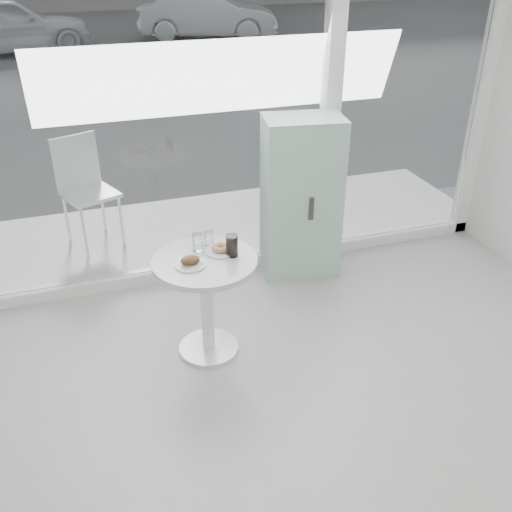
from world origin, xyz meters
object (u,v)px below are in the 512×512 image
object	(u,v)px
car_silver	(208,15)
plate_donut	(221,249)
mint_cabinet	(301,198)
water_tumbler_b	(209,239)
plate_fritter	(191,262)
water_tumbler_a	(198,243)
cola_glass	(232,246)
patio_chair	(85,184)
car_white	(4,25)
main_table	(206,287)

from	to	relation	value
car_silver	plate_donut	distance (m)	14.23
mint_cabinet	water_tumbler_b	world-z (taller)	mint_cabinet
mint_cabinet	water_tumbler_b	bearing A→B (deg)	-135.72
plate_donut	mint_cabinet	bearing A→B (deg)	41.09
car_silver	plate_donut	world-z (taller)	car_silver
plate_donut	car_silver	bearing A→B (deg)	76.10
plate_fritter	water_tumbler_a	xyz separation A→B (m)	(0.10, 0.19, 0.03)
plate_fritter	cola_glass	size ratio (longest dim) A/B	1.35
patio_chair	water_tumbler_b	xyz separation A→B (m)	(0.75, -1.78, 0.18)
car_white	cola_glass	distance (m)	13.37
mint_cabinet	car_white	size ratio (longest dim) A/B	0.34
car_white	plate_fritter	bearing A→B (deg)	172.64
car_silver	patio_chair	bearing A→B (deg)	176.91
plate_donut	patio_chair	bearing A→B (deg)	112.96
mint_cabinet	cola_glass	bearing A→B (deg)	-125.25
car_white	water_tumbler_b	world-z (taller)	car_white
main_table	patio_chair	xyz separation A→B (m)	(-0.67, 1.97, 0.08)
car_white	cola_glass	size ratio (longest dim) A/B	26.41
water_tumbler_a	water_tumbler_b	distance (m)	0.10
water_tumbler_b	patio_chair	bearing A→B (deg)	112.92
mint_cabinet	cola_glass	size ratio (longest dim) A/B	9.04
car_silver	water_tumbler_b	bearing A→B (deg)	-177.79
main_table	car_silver	bearing A→B (deg)	75.64
patio_chair	cola_glass	distance (m)	2.17
mint_cabinet	plate_donut	world-z (taller)	mint_cabinet
plate_donut	water_tumbler_a	world-z (taller)	water_tumbler_a
patio_chair	plate_fritter	bearing A→B (deg)	-96.09
mint_cabinet	water_tumbler_a	world-z (taller)	mint_cabinet
water_tumbler_b	cola_glass	bearing A→B (deg)	-60.63
car_silver	water_tumbler_a	bearing A→B (deg)	-178.09
car_silver	water_tumbler_a	xyz separation A→B (m)	(-3.56, -13.74, 0.18)
cola_glass	car_silver	bearing A→B (deg)	76.40
car_silver	cola_glass	distance (m)	14.29
car_white	patio_chair	bearing A→B (deg)	171.14
mint_cabinet	main_table	bearing A→B (deg)	-131.18
main_table	water_tumbler_b	world-z (taller)	water_tumbler_b
plate_donut	main_table	bearing A→B (deg)	-153.93
water_tumbler_a	cola_glass	xyz separation A→B (m)	(0.20, -0.15, 0.02)
main_table	water_tumbler_b	distance (m)	0.34
plate_fritter	main_table	bearing A→B (deg)	24.38
mint_cabinet	car_white	world-z (taller)	mint_cabinet
patio_chair	water_tumbler_a	bearing A→B (deg)	-91.89
main_table	cola_glass	world-z (taller)	cola_glass
car_white	water_tumbler_a	world-z (taller)	car_white
car_white	cola_glass	world-z (taller)	car_white
water_tumbler_a	water_tumbler_b	size ratio (longest dim) A/B	1.17
car_white	car_silver	distance (m)	5.48
water_tumbler_a	cola_glass	bearing A→B (deg)	-36.47
water_tumbler_a	cola_glass	world-z (taller)	cola_glass
water_tumbler_a	mint_cabinet	bearing A→B (deg)	34.50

